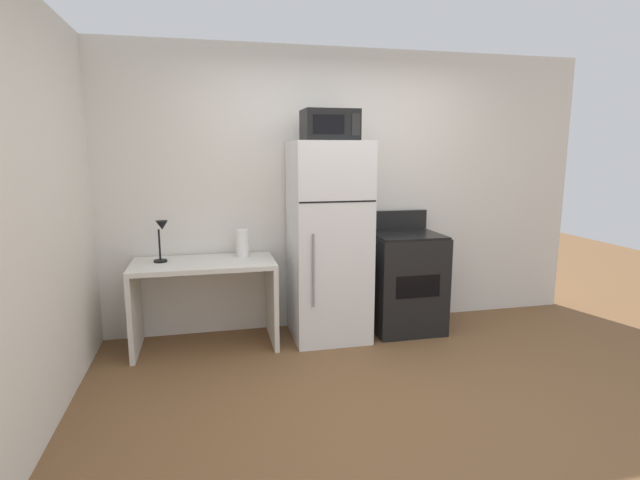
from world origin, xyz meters
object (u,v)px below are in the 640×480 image
(microwave, at_px, (330,125))
(oven_range, at_px, (405,281))
(desk, at_px, (205,287))
(paper_towel_roll, at_px, (242,243))
(desk_lamp, at_px, (161,234))
(refrigerator, at_px, (329,242))

(microwave, height_order, oven_range, microwave)
(microwave, relative_size, oven_range, 0.42)
(desk, relative_size, microwave, 2.59)
(paper_towel_roll, relative_size, microwave, 0.52)
(desk_lamp, xyz_separation_m, oven_range, (2.16, -0.04, -0.52))
(microwave, xyz_separation_m, oven_range, (0.74, 0.04, -1.42))
(desk, distance_m, paper_towel_roll, 0.50)
(desk, relative_size, paper_towel_roll, 4.96)
(desk_lamp, relative_size, refrigerator, 0.20)
(paper_towel_roll, height_order, microwave, microwave)
(desk_lamp, height_order, paper_towel_roll, desk_lamp)
(desk_lamp, distance_m, oven_range, 2.23)
(desk, height_order, microwave, microwave)
(paper_towel_roll, bearing_deg, desk_lamp, -172.36)
(desk, distance_m, desk_lamp, 0.57)
(paper_towel_roll, xyz_separation_m, microwave, (0.75, -0.17, 1.02))
(refrigerator, bearing_deg, microwave, -89.68)
(desk_lamp, bearing_deg, desk, -8.30)
(desk_lamp, relative_size, oven_range, 0.32)
(paper_towel_roll, height_order, refrigerator, refrigerator)
(paper_towel_roll, distance_m, microwave, 1.27)
(paper_towel_roll, relative_size, refrigerator, 0.14)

